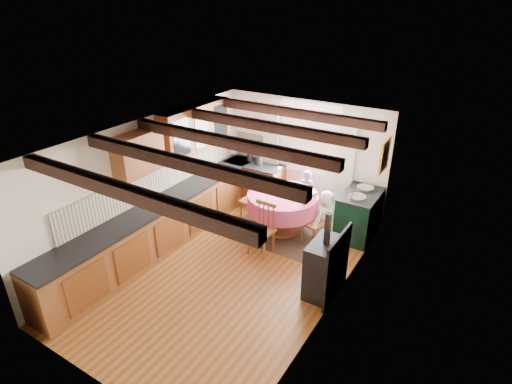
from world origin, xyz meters
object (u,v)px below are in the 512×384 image
Objects in this scene: chair_right at (315,221)px; cast_iron_stove at (325,254)px; child_far at (306,194)px; dining_table at (282,213)px; aga_range at (359,214)px; chair_near at (261,229)px; cup at (295,196)px; child_right at (325,216)px; chair_left at (252,199)px.

cast_iron_stove is (0.71, -1.23, 0.23)m from chair_right.
dining_table is at bearing 68.94° from child_far.
cast_iron_stove reaches higher than aga_range.
child_far reaches higher than chair_near.
aga_range reaches higher than cup.
chair_right is (0.71, -0.05, 0.07)m from dining_table.
cast_iron_stove reaches higher than dining_table.
chair_right is at bearing 167.24° from child_right.
child_far is 0.97m from child_right.
cup is at bearing -146.47° from aga_range.
chair_right is 0.93m from aga_range.
cast_iron_stove is 1.35× the size of child_far.
child_right is at bearing 98.50° from chair_left.
child_far reaches higher than chair_left.
cast_iron_stove is at bearing -15.10° from chair_near.
cast_iron_stove is at bearing -86.75° from aga_range.
chair_right is at bearing 90.36° from chair_left.
chair_right is (0.69, 0.81, -0.01)m from chair_near.
child_far is at bearing 63.39° from child_right.
dining_table is 0.86m from chair_near.
chair_right is 0.67× the size of cast_iron_stove.
aga_range reaches higher than dining_table.
chair_left is 2.58m from cast_iron_stove.
chair_near is at bearing -107.13° from cup.
chair_left is at bearing 131.08° from chair_near.
child_far is at bearing 121.89° from cast_iron_stove.
cup is (0.25, 0.82, 0.38)m from chair_near.
child_far is at bearing 172.13° from aga_range.
aga_range is (0.60, 0.70, -0.02)m from chair_right.
cast_iron_stove is 1.39× the size of child_right.
chair_near is at bearing -88.44° from dining_table.
child_far reaches higher than aga_range.
aga_range is at bearing -21.79° from chair_right.
dining_table is at bearing 104.92° from chair_right.
chair_left is 2.14m from aga_range.
chair_right is 0.96× the size of aga_range.
chair_left is 1.47m from chair_right.
cast_iron_stove is 1.70m from cup.
dining_table is 1.33× the size of child_right.
dining_table is at bearing 117.22° from child_right.
dining_table is 1.47m from aga_range.
aga_range is at bearing 93.25° from cast_iron_stove.
dining_table is at bearing 138.05° from cast_iron_stove.
chair_near reaches higher than dining_table.
child_far is (-1.20, 0.17, 0.07)m from aga_range.
child_right reaches higher than chair_right.
chair_right is 1.45m from cast_iron_stove.
child_far is at bearing 81.70° from dining_table.
dining_table is 1.94m from cast_iron_stove.
chair_left is at bearing 173.73° from dining_table.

